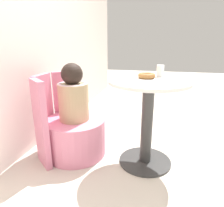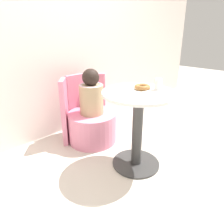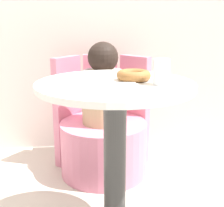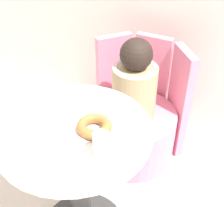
% 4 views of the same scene
% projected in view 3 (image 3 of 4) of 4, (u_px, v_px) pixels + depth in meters
% --- Properties ---
extents(round_table, '(0.64, 0.64, 0.73)m').
position_uv_depth(round_table, '(115.00, 141.00, 1.32)').
color(round_table, '#333333').
rests_on(round_table, ground_plane).
extents(tub_chair, '(0.56, 0.56, 0.35)m').
position_uv_depth(tub_chair, '(104.00, 148.00, 2.03)').
color(tub_chair, pink).
rests_on(tub_chair, ground_plane).
extents(booth_backrest, '(0.65, 0.24, 0.74)m').
position_uv_depth(booth_backrest, '(101.00, 109.00, 2.20)').
color(booth_backrest, pink).
rests_on(booth_backrest, ground_plane).
extents(child_figure, '(0.27, 0.27, 0.51)m').
position_uv_depth(child_figure, '(103.00, 88.00, 1.92)').
color(child_figure, tan).
rests_on(child_figure, tub_chair).
extents(donut, '(0.14, 0.14, 0.04)m').
position_uv_depth(donut, '(134.00, 75.00, 1.28)').
color(donut, '#9E6633').
rests_on(donut, round_table).
extents(cup, '(0.06, 0.06, 0.10)m').
position_uv_depth(cup, '(162.00, 72.00, 1.18)').
color(cup, white).
rests_on(cup, round_table).
extents(paper_napkin, '(0.13, 0.13, 0.01)m').
position_uv_depth(paper_napkin, '(121.00, 86.00, 1.16)').
color(paper_napkin, silver).
rests_on(paper_napkin, round_table).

